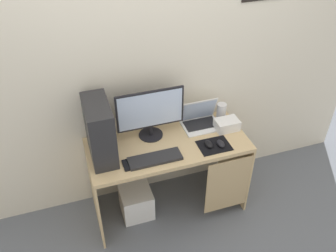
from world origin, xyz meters
TOP-DOWN VIEW (x-y plane):
  - ground_plane at (0.00, 0.00)m, footprint 8.00×8.00m
  - wall_back at (0.00, 0.33)m, footprint 4.00×0.05m
  - desk at (0.02, -0.01)m, footprint 1.33×0.58m
  - pc_tower at (-0.53, 0.03)m, footprint 0.19×0.41m
  - monitor at (-0.10, 0.14)m, footprint 0.56×0.20m
  - laptop at (0.35, 0.16)m, footprint 0.32×0.24m
  - speaker at (0.56, 0.19)m, footprint 0.08×0.08m
  - projector at (0.54, 0.03)m, footprint 0.20×0.14m
  - keyboard at (-0.16, -0.16)m, footprint 0.42×0.14m
  - mousepad at (0.35, -0.15)m, footprint 0.26×0.20m
  - mouse_left at (0.30, -0.14)m, footprint 0.06×0.10m
  - mouse_right at (0.40, -0.16)m, footprint 0.06×0.10m
  - cell_phone at (-0.38, -0.15)m, footprint 0.07×0.13m
  - subwoofer at (-0.30, -0.00)m, footprint 0.27×0.27m

SIDE VIEW (x-z plane):
  - ground_plane at x=0.00m, z-range 0.00..0.00m
  - subwoofer at x=-0.30m, z-range 0.00..0.27m
  - desk at x=0.02m, z-range 0.22..0.97m
  - mousepad at x=0.35m, z-range 0.75..0.76m
  - cell_phone at x=-0.38m, z-range 0.75..0.76m
  - keyboard at x=-0.16m, z-range 0.75..0.77m
  - mouse_left at x=0.30m, z-range 0.76..0.79m
  - mouse_right at x=0.40m, z-range 0.76..0.79m
  - projector at x=0.54m, z-range 0.75..0.84m
  - laptop at x=0.35m, z-range 0.68..0.92m
  - speaker at x=0.56m, z-range 0.75..0.90m
  - monitor at x=-0.10m, z-range 0.77..1.21m
  - pc_tower at x=-0.53m, z-range 0.75..1.23m
  - wall_back at x=0.00m, z-range 0.00..2.60m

